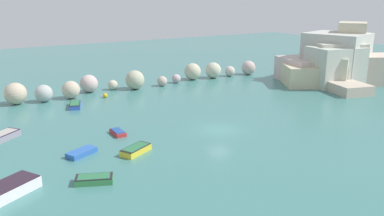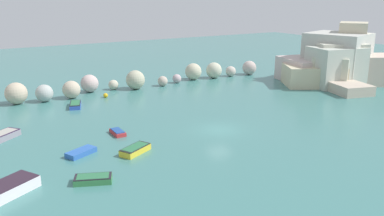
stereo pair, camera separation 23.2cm
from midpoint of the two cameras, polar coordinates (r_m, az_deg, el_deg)
cove_water at (r=41.37m, az=3.76°, el=-3.11°), size 160.00×160.00×0.00m
cliff_headland_right at (r=66.70m, az=19.46°, el=5.97°), size 18.72×17.47×9.18m
rock_breakwater at (r=59.25m, az=-9.23°, el=3.79°), size 46.75×4.64×2.77m
channel_buoy at (r=55.16m, az=-12.37°, el=1.75°), size 0.62×0.62×0.62m
moored_boat_0 at (r=36.25m, az=-15.61°, el=-6.12°), size 2.88×2.19×0.45m
moored_boat_1 at (r=42.64m, az=-25.51°, el=-3.62°), size 3.47×3.19×0.66m
moored_boat_2 at (r=40.57m, az=-10.66°, el=-3.43°), size 1.01×2.20×0.45m
moored_boat_3 at (r=35.67m, az=-8.18°, el=-5.89°), size 3.17×2.50×0.60m
moored_boat_5 at (r=51.46m, az=-16.43°, el=0.43°), size 2.12×3.27×0.56m
moored_boat_6 at (r=30.96m, az=-13.96°, el=-9.80°), size 3.02×2.22×0.53m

